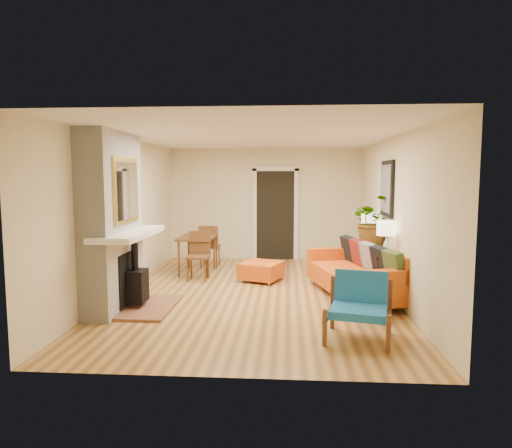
% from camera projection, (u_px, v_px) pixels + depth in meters
% --- Properties ---
extents(room_shell, '(6.50, 6.50, 6.50)m').
position_uv_depth(room_shell, '(291.00, 209.00, 10.12)').
color(room_shell, tan).
rests_on(room_shell, ground).
extents(fireplace, '(1.09, 1.68, 2.60)m').
position_uv_depth(fireplace, '(114.00, 225.00, 6.69)').
color(fireplace, white).
rests_on(fireplace, ground).
extents(sofa, '(1.52, 2.41, 0.88)m').
position_uv_depth(sofa, '(360.00, 273.00, 7.46)').
color(sofa, silver).
rests_on(sofa, ground).
extents(ottoman, '(0.90, 0.90, 0.35)m').
position_uv_depth(ottoman, '(261.00, 270.00, 8.57)').
color(ottoman, silver).
rests_on(ottoman, ground).
extents(blue_chair, '(0.91, 0.89, 0.79)m').
position_uv_depth(blue_chair, '(359.00, 303.00, 5.55)').
color(blue_chair, brown).
rests_on(blue_chair, ground).
extents(dining_table, '(0.71, 1.70, 0.92)m').
position_uv_depth(dining_table, '(201.00, 244.00, 9.21)').
color(dining_table, brown).
rests_on(dining_table, ground).
extents(console_table, '(0.34, 1.85, 0.72)m').
position_uv_depth(console_table, '(376.00, 256.00, 7.90)').
color(console_table, black).
rests_on(console_table, ground).
extents(lamp_near, '(0.30, 0.30, 0.54)m').
position_uv_depth(lamp_near, '(386.00, 234.00, 7.09)').
color(lamp_near, white).
rests_on(lamp_near, console_table).
extents(lamp_far, '(0.30, 0.30, 0.54)m').
position_uv_depth(lamp_far, '(369.00, 224.00, 8.55)').
color(lamp_far, white).
rests_on(lamp_far, console_table).
extents(houseplant, '(0.97, 0.89, 0.91)m').
position_uv_depth(houseplant, '(374.00, 221.00, 8.05)').
color(houseplant, '#1E5919').
rests_on(houseplant, console_table).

